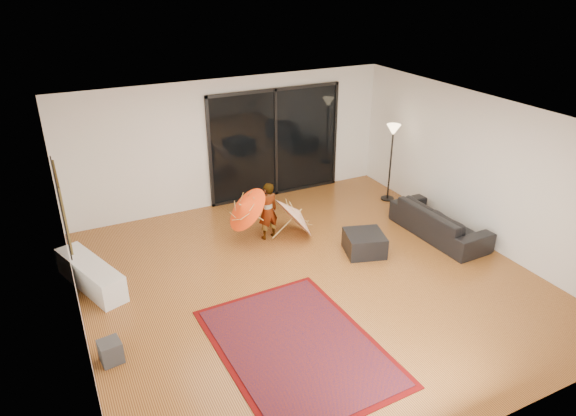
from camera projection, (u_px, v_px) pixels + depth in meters
floor at (310, 280)px, 8.49m from camera, size 7.00×7.00×0.00m
ceiling at (313, 121)px, 7.33m from camera, size 7.00×7.00×0.00m
wall_back at (231, 143)px, 10.75m from camera, size 7.00×0.00×7.00m
wall_front at (481, 340)px, 5.07m from camera, size 7.00×0.00×7.00m
wall_left at (69, 258)px, 6.51m from camera, size 0.00×7.00×7.00m
wall_right at (481, 170)px, 9.31m from camera, size 0.00×7.00×7.00m
sliding_door at (275, 143)px, 11.18m from camera, size 3.06×0.07×2.40m
painting at (61, 206)px, 7.21m from camera, size 0.04×1.28×1.08m
media_console at (91, 275)px, 8.22m from camera, size 0.92×1.65×0.45m
speaker at (111, 351)px, 6.68m from camera, size 0.31×0.31×0.31m
persian_rug at (297, 346)px, 6.99m from camera, size 2.12×2.89×0.02m
sofa at (439, 222)px, 9.76m from camera, size 0.86×2.06×0.59m
ottoman at (364, 243)px, 9.22m from camera, size 0.84×0.84×0.38m
floor_lamp at (392, 141)px, 10.85m from camera, size 0.29×0.29×1.71m
child at (268, 211)px, 9.57m from camera, size 0.44×0.32×1.13m
parasol_orange at (241, 209)px, 9.23m from camera, size 0.73×0.89×0.90m
parasol_white at (300, 211)px, 9.71m from camera, size 0.76×0.99×1.00m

